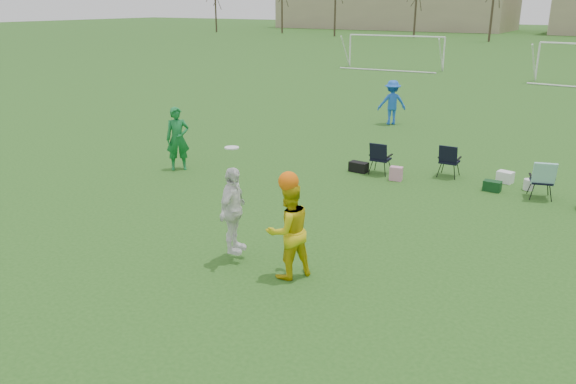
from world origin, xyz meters
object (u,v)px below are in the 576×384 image
Objects in this scene: center_contest at (266,221)px; fielder_blue at (392,102)px; fielder_green_near at (178,139)px; goal_left at (396,42)px.

fielder_blue is at bearing 102.54° from center_contest.
fielder_green_near is at bearing 145.14° from center_contest.
goal_left reaches higher than fielder_green_near.
fielder_green_near is 10.12m from fielder_blue.
goal_left is (-7.59, 19.49, 1.02)m from fielder_blue.
center_contest is 0.32× the size of goal_left.
fielder_blue is 14.22m from center_contest.
fielder_blue is at bearing 27.76° from fielder_green_near.
center_contest reaches higher than fielder_green_near.
center_contest is (6.04, -4.21, 0.03)m from fielder_green_near.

